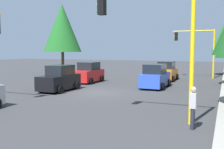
# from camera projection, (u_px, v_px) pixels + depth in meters

# --- Properties ---
(ground_plane) EXTENTS (120.00, 120.00, 0.00)m
(ground_plane) POSITION_uv_depth(u_px,v_px,m) (96.00, 92.00, 19.64)
(ground_plane) COLOR #353538
(traffic_signal_far_left) EXTENTS (0.36, 4.59, 5.44)m
(traffic_signal_far_left) POSITION_uv_depth(u_px,v_px,m) (197.00, 44.00, 29.84)
(traffic_signal_far_left) COLOR yellow
(traffic_signal_far_left) RESTS_ON ground
(traffic_signal_near_left) EXTENTS (0.36, 4.59, 5.98)m
(traffic_signal_near_left) POSITION_uv_depth(u_px,v_px,m) (151.00, 25.00, 11.50)
(traffic_signal_near_left) COLOR yellow
(traffic_signal_near_left) RESTS_ON ground
(tree_opposite_side) EXTENTS (4.97, 4.97, 9.11)m
(tree_opposite_side) POSITION_uv_depth(u_px,v_px,m) (62.00, 28.00, 34.41)
(tree_opposite_side) COLOR brown
(tree_opposite_side) RESTS_ON ground
(car_black) EXTENTS (3.74, 1.98, 1.98)m
(car_black) POSITION_uv_depth(u_px,v_px,m) (59.00, 79.00, 20.36)
(car_black) COLOR black
(car_black) RESTS_ON ground
(car_orange) EXTENTS (3.73, 1.99, 1.98)m
(car_orange) POSITION_uv_depth(u_px,v_px,m) (167.00, 72.00, 27.38)
(car_orange) COLOR orange
(car_orange) RESTS_ON ground
(car_blue) EXTENTS (4.11, 2.03, 1.98)m
(car_blue) POSITION_uv_depth(u_px,v_px,m) (155.00, 77.00, 21.98)
(car_blue) COLOR blue
(car_blue) RESTS_ON ground
(car_red) EXTENTS (3.70, 2.08, 1.98)m
(car_red) POSITION_uv_depth(u_px,v_px,m) (88.00, 73.00, 25.59)
(car_red) COLOR red
(car_red) RESTS_ON ground
(pedestrian_crossing) EXTENTS (0.40, 0.24, 1.70)m
(pedestrian_crossing) POSITION_uv_depth(u_px,v_px,m) (193.00, 106.00, 10.41)
(pedestrian_crossing) COLOR #262638
(pedestrian_crossing) RESTS_ON ground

